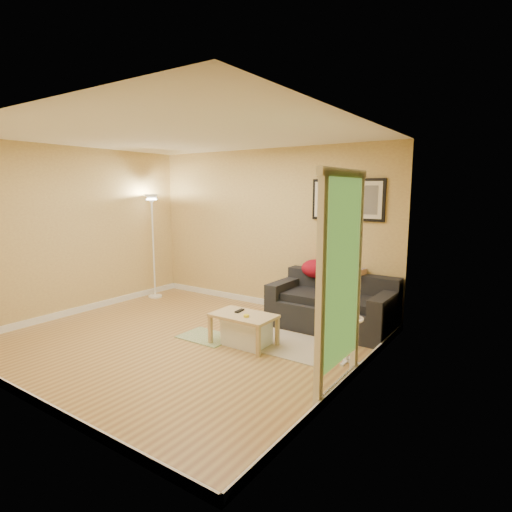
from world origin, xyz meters
The scene contains 25 objects.
floor centered at (0.00, 0.00, 0.00)m, with size 4.50×4.50×0.00m, color tan.
ceiling centered at (0.00, 0.00, 2.60)m, with size 4.50×4.50×0.00m, color white.
wall_back centered at (0.00, 2.00, 1.30)m, with size 4.50×4.50×0.00m, color #DBBF70.
wall_front centered at (0.00, -2.00, 1.30)m, with size 4.50×4.50×0.00m, color #DBBF70.
wall_left centered at (-2.25, 0.00, 1.30)m, with size 4.00×4.00×0.00m, color #DBBF70.
wall_right centered at (2.25, 0.00, 1.30)m, with size 4.00×4.00×0.00m, color #DBBF70.
baseboard_back centered at (0.00, 1.99, 0.05)m, with size 4.50×0.02×0.10m, color white.
baseboard_front centered at (0.00, -1.99, 0.05)m, with size 4.50×0.02×0.10m, color white.
baseboard_left centered at (-2.24, 0.00, 0.05)m, with size 0.02×4.00×0.10m, color white.
baseboard_right centered at (2.24, 0.00, 0.05)m, with size 0.02×4.00×0.10m, color white.
sofa centered at (1.38, 1.53, 0.38)m, with size 1.70×0.90×0.75m, color black, non-canonical shape.
red_throw centered at (1.00, 1.80, 0.77)m, with size 0.48×0.36×0.28m, color #A40F2E, non-canonical shape.
plaid_throw centered at (1.49, 1.86, 0.78)m, with size 0.42×0.26×0.10m, color tan, non-canonical shape.
framed_print_left centered at (1.08, 1.98, 1.80)m, with size 0.50×0.04×0.60m, color black, non-canonical shape.
framed_print_right centered at (1.68, 1.98, 1.80)m, with size 0.50×0.04×0.60m, color black, non-canonical shape.
area_rug centered at (1.22, 0.62, 0.01)m, with size 1.25×0.85×0.01m, color #B9A893.
green_runner centered at (0.17, 0.24, 0.01)m, with size 0.70×0.50×0.01m, color #668C4C.
coffee_table centered at (0.74, 0.30, 0.20)m, with size 0.80×0.49×0.40m, color tan, non-canonical shape.
remote_control centered at (0.63, 0.37, 0.41)m, with size 0.05×0.16×0.02m, color black.
tape_roll centered at (0.83, 0.23, 0.41)m, with size 0.07×0.07×0.03m, color yellow.
storage_bin centered at (0.77, 0.32, 0.17)m, with size 0.56×0.41×0.35m, color white, non-canonical shape.
side_table centered at (2.02, 0.54, 0.26)m, with size 0.34×0.34×0.52m, color white, non-canonical shape.
book_stack centered at (2.02, 0.53, 0.56)m, with size 0.17×0.22×0.07m, color #363DA4, non-canonical shape.
floor_lamp centered at (-2.00, 1.30, 0.89)m, with size 0.24×0.24×1.88m, color white, non-canonical shape.
doorway centered at (2.20, -0.15, 1.02)m, with size 0.12×1.01×2.13m, color white, non-canonical shape.
Camera 1 is at (3.70, -3.74, 1.93)m, focal length 29.07 mm.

